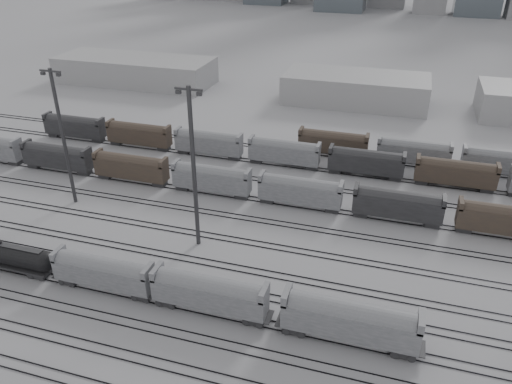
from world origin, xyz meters
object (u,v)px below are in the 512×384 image
(hopper_car_a, at_px, (103,271))
(hopper_car_b, at_px, (209,292))
(light_mast_c, at_px, (194,166))
(hopper_car_c, at_px, (350,319))
(tank_car_b, at_px, (1,253))

(hopper_car_a, xyz_separation_m, hopper_car_b, (15.67, 0.00, 0.19))
(light_mast_c, bearing_deg, hopper_car_b, -61.68)
(hopper_car_c, relative_size, light_mast_c, 0.64)
(tank_car_b, relative_size, light_mast_c, 0.71)
(hopper_car_b, relative_size, light_mast_c, 0.60)
(hopper_car_a, height_order, hopper_car_c, hopper_car_c)
(hopper_car_c, bearing_deg, hopper_car_a, 180.00)
(tank_car_b, height_order, light_mast_c, light_mast_c)
(hopper_car_a, distance_m, hopper_car_b, 15.67)
(hopper_car_b, distance_m, light_mast_c, 19.37)
(hopper_car_a, xyz_separation_m, hopper_car_c, (33.74, -0.00, 0.43))
(tank_car_b, xyz_separation_m, light_mast_c, (25.10, 14.44, 11.11))
(tank_car_b, relative_size, hopper_car_b, 1.18)
(hopper_car_b, bearing_deg, hopper_car_a, 180.00)
(tank_car_b, relative_size, hopper_car_c, 1.10)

